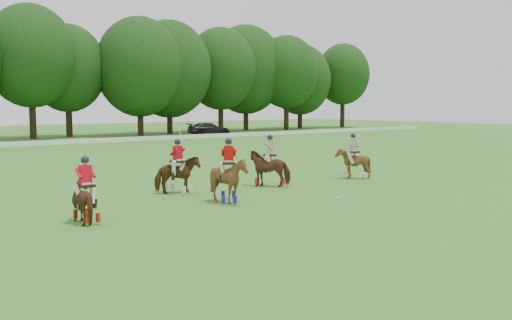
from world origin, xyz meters
TOP-DOWN VIEW (x-y plane):
  - ground at (0.00, 0.00)m, footprint 180.00×180.00m
  - car_right at (25.28, 42.50)m, footprint 5.48×3.28m
  - polo_red_a at (-5.96, 3.00)m, footprint 0.99×1.60m
  - polo_red_b at (-0.70, 6.26)m, footprint 1.75×1.58m
  - polo_red_c at (-0.40, 3.11)m, footprint 2.05×2.09m
  - polo_stripe_a at (3.67, 5.54)m, footprint 1.90×2.02m
  - polo_stripe_b at (8.56, 4.96)m, footprint 1.38×1.52m
  - polo_ball at (3.36, 1.11)m, footprint 0.09×0.09m

SIDE VIEW (x-z plane):
  - ground at x=0.00m, z-range 0.00..0.00m
  - polo_ball at x=3.36m, z-range 0.00..0.09m
  - polo_red_a at x=-5.96m, z-range -0.31..1.78m
  - car_right at x=25.28m, z-range 0.00..1.49m
  - polo_red_b at x=-0.70m, z-range -0.60..2.20m
  - polo_stripe_b at x=8.56m, z-range -0.32..1.93m
  - polo_stripe_a at x=3.67m, z-range -0.32..2.00m
  - polo_red_c at x=-0.40m, z-range -0.33..2.10m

